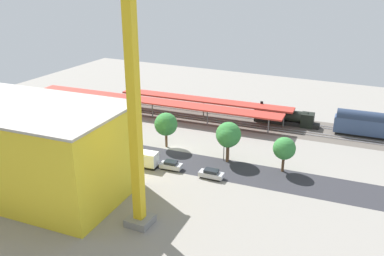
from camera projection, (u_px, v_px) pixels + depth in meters
The scene contains 26 objects.
ground_plane at pixel (175, 149), 88.71m from camera, with size 145.55×145.55×0.00m, color gray.
rail_bed at pixel (215, 117), 107.63m from camera, with size 90.97×13.69×0.01m, color #5B544C.
street_asphalt at pixel (163, 158), 84.17m from camera, with size 90.97×9.00×0.01m, color #2D2D33.
track_rails at pixel (215, 117), 107.56m from camera, with size 90.83×12.46×0.12m.
platform_canopy_near at pixel (152, 101), 106.28m from camera, with size 67.51×8.67×4.52m.
platform_canopy_far at pixel (204, 100), 107.09m from camera, with size 46.30×6.69×4.57m.
locomotive at pixel (287, 117), 102.19m from camera, with size 16.00×3.60×5.08m.
passenger_coach at pixel (378, 125), 93.43m from camera, with size 18.83×4.15×5.97m.
parked_car_0 at pixel (211, 174), 76.02m from camera, with size 4.61×1.97×1.73m.
parked_car_1 at pixel (171, 166), 79.42m from camera, with size 4.39×2.29×1.70m.
parked_car_2 at pixel (132, 157), 83.09m from camera, with size 4.51×2.13×1.69m.
parked_car_3 at pixel (100, 150), 86.33m from camera, with size 4.29×2.07×1.68m.
parked_car_4 at pixel (70, 143), 89.66m from camera, with size 4.42×1.98×1.63m.
parked_car_5 at pixel (37, 137), 92.99m from camera, with size 4.41×1.90×1.64m.
construction_building at pixel (20, 148), 70.59m from camera, with size 36.91×17.87×15.03m, color yellow.
construction_roof_slab at pixel (13, 105), 67.83m from camera, with size 37.51×18.47×0.40m, color #ADA89E.
tower_crane at pixel (122, 85), 55.02m from camera, with size 23.29×8.84×37.20m.
box_truck_0 at pixel (70, 148), 84.75m from camera, with size 9.69×2.92×3.68m.
box_truck_1 at pixel (134, 158), 80.92m from camera, with size 10.20×3.36×3.11m.
street_tree_0 at pixel (65, 107), 98.57m from camera, with size 6.16×6.16×8.44m.
street_tree_1 at pixel (228, 135), 81.58m from camera, with size 5.01×5.01×8.03m.
street_tree_2 at pixel (82, 111), 96.54m from camera, with size 6.10×6.10×8.11m.
street_tree_3 at pixel (284, 149), 77.22m from camera, with size 4.26×4.26×6.87m.
street_tree_4 at pixel (228, 137), 80.97m from camera, with size 4.35×4.35×7.55m.
street_tree_5 at pixel (166, 124), 87.94m from camera, with size 4.93×4.93×7.66m.
traffic_light at pixel (224, 140), 81.79m from camera, with size 0.50×0.36×6.55m.
Camera 1 is at (-38.34, 71.69, 35.97)m, focal length 38.83 mm.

